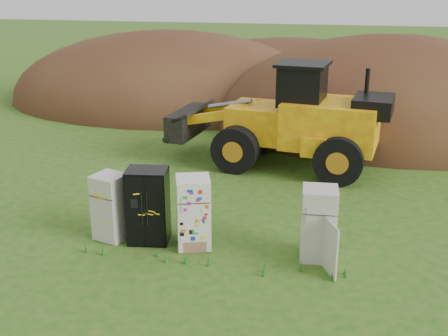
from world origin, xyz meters
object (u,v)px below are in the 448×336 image
Objects in this scene: fridge_sticker at (193,212)px; fridge_leftmost at (111,207)px; fridge_black_side at (148,206)px; fridge_open_door at (319,224)px; wheel_loader at (275,114)px.

fridge_leftmost is at bearing 161.38° from fridge_sticker.
fridge_black_side is at bearing 18.07° from fridge_leftmost.
fridge_black_side is at bearing 175.26° from fridge_open_door.
fridge_open_door is at bearing -17.73° from fridge_sticker.
fridge_sticker is at bearing 176.13° from fridge_open_door.
wheel_loader is (-1.72, 6.22, 0.87)m from fridge_open_door.
fridge_leftmost is at bearing 173.95° from fridge_black_side.
fridge_open_door is (2.83, -0.00, -0.02)m from fridge_sticker.
fridge_black_side is (0.91, 0.03, 0.09)m from fridge_leftmost.
fridge_leftmost is at bearing 175.76° from fridge_open_door.
fridge_sticker is at bearing -91.84° from wheel_loader.
fridge_black_side is 1.07× the size of fridge_open_door.
fridge_sticker is 2.83m from fridge_open_door.
fridge_open_door is at bearing -8.71° from fridge_black_side.
fridge_leftmost is at bearing -108.52° from wheel_loader.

